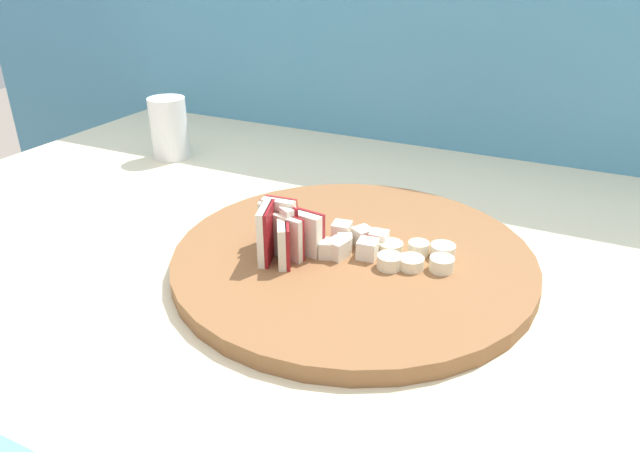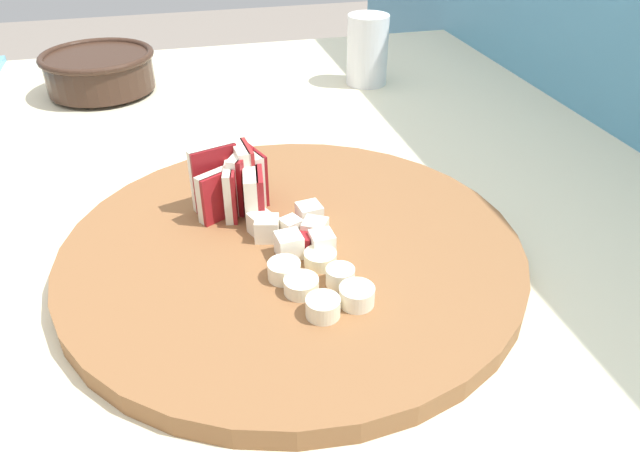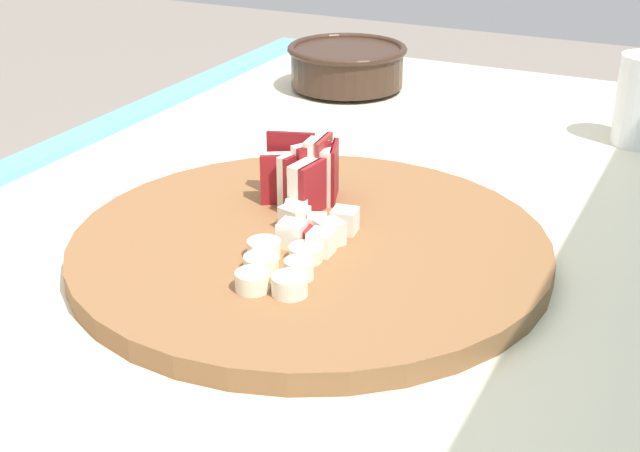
{
  "view_description": "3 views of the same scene",
  "coord_description": "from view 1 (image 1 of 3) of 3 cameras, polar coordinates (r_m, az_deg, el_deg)",
  "views": [
    {
      "loc": [
        0.21,
        -0.57,
        1.26
      ],
      "look_at": [
        -0.06,
        -0.03,
        0.96
      ],
      "focal_mm": 32.37,
      "sensor_mm": 36.0,
      "label": 1
    },
    {
      "loc": [
        0.42,
        -0.12,
        1.25
      ],
      "look_at": [
        0.01,
        -0.01,
        0.97
      ],
      "focal_mm": 33.66,
      "sensor_mm": 36.0,
      "label": 2
    },
    {
      "loc": [
        0.61,
        0.29,
        1.28
      ],
      "look_at": [
        -0.02,
        -0.03,
        0.95
      ],
      "focal_mm": 50.64,
      "sensor_mm": 36.0,
      "label": 3
    }
  ],
  "objects": [
    {
      "name": "apple_dice_pile",
      "position": [
        0.66,
        3.28,
        -1.62
      ],
      "size": [
        0.07,
        0.07,
        0.02
      ],
      "color": "white",
      "rests_on": "cutting_board"
    },
    {
      "name": "cutting_board",
      "position": [
        0.67,
        3.27,
        -3.22
      ],
      "size": [
        0.41,
        0.41,
        0.02
      ],
      "primitive_type": "cylinder",
      "color": "brown",
      "rests_on": "tiled_countertop"
    },
    {
      "name": "tile_backsplash",
      "position": [
        1.18,
        12.87,
        -2.14
      ],
      "size": [
        2.4,
        0.04,
        1.43
      ],
      "primitive_type": "cube",
      "color": "#4C8EB2",
      "rests_on": "ground"
    },
    {
      "name": "banana_slice_rows",
      "position": [
        0.65,
        9.51,
        -2.93
      ],
      "size": [
        0.09,
        0.08,
        0.02
      ],
      "color": "#F4EAC6",
      "rests_on": "cutting_board"
    },
    {
      "name": "small_jar",
      "position": [
        1.04,
        -14.68,
        9.33
      ],
      "size": [
        0.06,
        0.06,
        0.11
      ],
      "primitive_type": "cylinder",
      "color": "white",
      "rests_on": "tiled_countertop"
    },
    {
      "name": "apple_wedge_fan",
      "position": [
        0.65,
        -3.61,
        -0.5
      ],
      "size": [
        0.08,
        0.07,
        0.06
      ],
      "color": "maroon",
      "rests_on": "cutting_board"
    }
  ]
}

